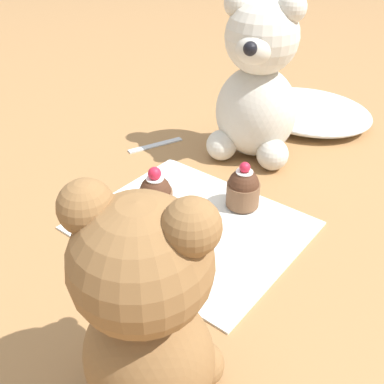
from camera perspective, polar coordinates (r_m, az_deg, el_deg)
ground_plane at (r=0.61m, az=0.00°, el=-4.39°), size 4.00×4.00×0.00m
knitted_placemat at (r=0.60m, az=0.00°, el=-4.17°), size 0.28×0.23×0.01m
tulle_cloth at (r=0.92m, az=14.38°, el=9.99°), size 0.25×0.21×0.04m
teddy_bear_cream at (r=0.73m, az=8.29°, el=13.21°), size 0.16×0.15×0.26m
teddy_bear_tan at (r=0.35m, az=-5.70°, el=-15.14°), size 0.14×0.13×0.22m
cupcake_near_cream_bear at (r=0.63m, az=6.53°, el=0.45°), size 0.05×0.05×0.07m
saucer_plate at (r=0.62m, az=-4.51°, el=-2.43°), size 0.08×0.08×0.01m
cupcake_near_tan_bear at (r=0.61m, az=-4.63°, el=-0.31°), size 0.05×0.05×0.07m
teaspoon at (r=0.80m, az=-4.66°, el=6.03°), size 0.05×0.10×0.01m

